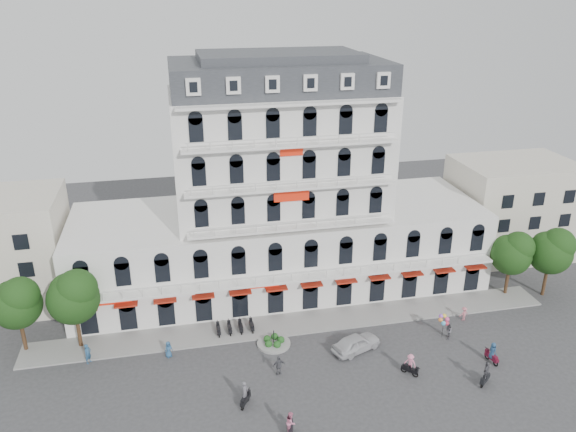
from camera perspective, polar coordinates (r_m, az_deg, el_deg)
The scene contains 21 objects.
ground at distance 51.00m, azimuth 3.31°, elevation -16.32°, with size 120.00×120.00×0.00m, color #38383A.
sidewalk at distance 58.02m, azimuth 0.95°, elevation -10.83°, with size 53.00×4.00×0.16m, color gray.
main_building at distance 61.37m, azimuth -0.88°, elevation 1.48°, with size 45.00×15.00×25.80m.
flank_building_east at distance 75.82m, azimuth 21.66°, elevation 0.80°, with size 14.00×10.00×12.00m, color beige.
traffic_island at distance 54.98m, azimuth -1.46°, elevation -12.71°, with size 3.20×3.20×1.60m.
parked_scooter_row at distance 57.02m, azimuth -5.37°, elevation -11.70°, with size 4.40×1.80×1.10m, color black, non-canonical shape.
tree_west_outer at distance 57.02m, azimuth -25.86°, elevation -7.80°, with size 4.50×4.48×7.76m.
tree_west_inner at distance 55.33m, azimuth -20.98°, elevation -7.49°, with size 4.76×4.76×8.25m.
tree_east_inner at distance 65.35m, azimuth 21.83°, elevation -3.40°, with size 4.40×4.37×7.57m.
tree_east_outer at distance 66.74m, azimuth 25.21°, elevation -3.11°, with size 4.65×4.65×8.05m.
parked_car at distance 54.29m, azimuth 6.95°, elevation -12.67°, with size 1.96×4.86×1.66m, color silver.
rider_west at distance 47.92m, azimuth -4.38°, elevation -17.63°, with size 1.07×1.52×2.36m.
rider_southwest at distance 45.21m, azimuth 0.28°, elevation -20.35°, with size 0.88×1.68×2.29m.
rider_east at distance 55.49m, azimuth 20.05°, elevation -12.92°, with size 0.67×1.69×2.11m.
rider_northeast at distance 52.58m, azimuth 19.48°, elevation -14.81°, with size 1.41×1.21×2.35m.
rider_center at distance 51.98m, azimuth 12.31°, elevation -14.49°, with size 1.25×1.36×2.12m.
pedestrian_left at distance 54.25m, azimuth -12.04°, elevation -13.11°, with size 0.79×0.51×1.61m, color #2B5581.
pedestrian_mid at distance 50.96m, azimuth -0.92°, elevation -14.95°, with size 1.12×0.47×1.91m, color #505057.
pedestrian_right at distance 60.98m, azimuth 17.44°, elevation -9.44°, with size 0.98×0.56×1.51m, color #C76977.
pedestrian_far at distance 55.37m, azimuth -19.67°, elevation -13.03°, with size 0.71×0.47×1.95m, color #274F76.
balloon_vendor at distance 57.41m, azimuth 15.81°, elevation -10.79°, with size 1.43×1.34×2.45m.
Camera 1 is at (-11.07, -38.25, 31.87)m, focal length 35.00 mm.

